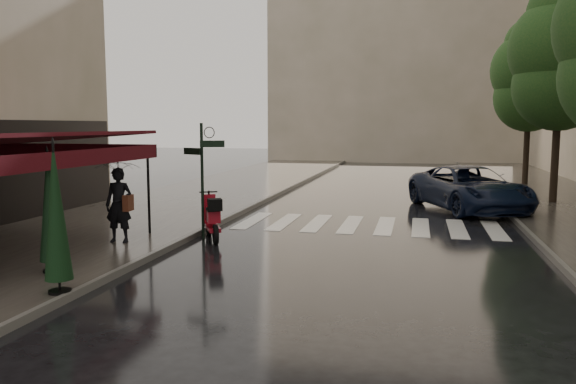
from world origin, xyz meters
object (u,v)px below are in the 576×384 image
at_px(scooter, 212,219).
at_px(parked_car, 469,188).
at_px(parasol_back, 50,206).
at_px(parasol_front, 56,212).
at_px(pedestrian_with_umbrella, 118,175).

relative_size(scooter, parked_car, 0.30).
relative_size(parked_car, parasol_back, 2.31).
bearing_deg(scooter, parasol_back, -141.22).
bearing_deg(parked_car, parasol_front, -144.89).
bearing_deg(scooter, parked_car, 16.19).
bearing_deg(parasol_front, parasol_back, 129.82).
distance_m(parasol_front, parasol_back, 1.60).
relative_size(pedestrian_with_umbrella, parasol_front, 0.96).
xyz_separation_m(scooter, parasol_back, (-1.79, -4.26, 0.88)).
bearing_deg(parasol_back, scooter, 67.24).
relative_size(pedestrian_with_umbrella, parked_car, 0.45).
distance_m(pedestrian_with_umbrella, scooter, 2.68).
bearing_deg(scooter, pedestrian_with_umbrella, -173.99).
height_order(pedestrian_with_umbrella, scooter, pedestrian_with_umbrella).
height_order(parasol_front, parasol_back, parasol_front).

